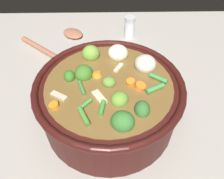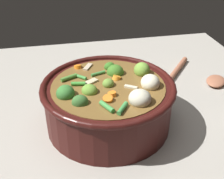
% 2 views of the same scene
% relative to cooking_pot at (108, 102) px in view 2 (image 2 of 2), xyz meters
% --- Properties ---
extents(ground_plane, '(1.10, 1.10, 0.00)m').
position_rel_cooking_pot_xyz_m(ground_plane, '(-0.00, -0.00, -0.06)').
color(ground_plane, '#9E998E').
extents(cooking_pot, '(0.33, 0.33, 0.14)m').
position_rel_cooking_pot_xyz_m(cooking_pot, '(0.00, 0.00, 0.00)').
color(cooking_pot, '#38110F').
rests_on(cooking_pot, ground_plane).
extents(wooden_spoon, '(0.22, 0.23, 0.02)m').
position_rel_cooking_pot_xyz_m(wooden_spoon, '(-0.17, 0.33, -0.05)').
color(wooden_spoon, '#9D5E44').
rests_on(wooden_spoon, ground_plane).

